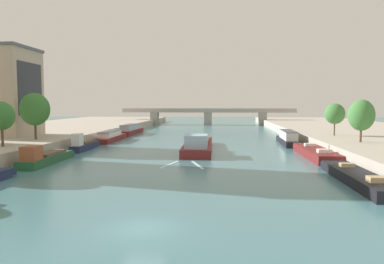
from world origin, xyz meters
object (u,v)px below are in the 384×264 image
(moored_boat_left_far, at_px, (45,157))
(moored_boat_left_gap_after, at_px, (111,137))
(moored_boat_right_near, at_px, (358,177))
(barge_midriver, at_px, (198,145))
(tree_right_third, at_px, (361,115))
(moored_boat_left_second, at_px, (84,145))
(tree_right_past_mid, at_px, (335,114))
(bridge_far, at_px, (208,114))
(tree_left_far, at_px, (35,109))
(moored_boat_right_far, at_px, (315,153))
(moored_boat_right_second, at_px, (288,138))
(tree_left_third, at_px, (2,116))
(moored_boat_left_end, at_px, (130,130))

(moored_boat_left_far, bearing_deg, moored_boat_left_gap_after, 90.81)
(moored_boat_left_gap_after, distance_m, moored_boat_right_near, 52.69)
(barge_midriver, distance_m, tree_right_third, 25.60)
(moored_boat_left_second, bearing_deg, barge_midriver, 1.96)
(moored_boat_left_second, height_order, tree_right_third, tree_right_third)
(moored_boat_left_second, relative_size, tree_right_past_mid, 1.85)
(tree_right_past_mid, bearing_deg, bridge_far, 110.83)
(tree_left_far, relative_size, bridge_far, 0.12)
(moored_boat_right_far, xyz_separation_m, moored_boat_right_second, (-0.90, 16.89, 0.47))
(tree_left_far, bearing_deg, moored_boat_left_gap_after, 68.82)
(moored_boat_right_second, bearing_deg, tree_left_third, -150.30)
(bridge_far, bearing_deg, tree_right_past_mid, -69.17)
(moored_boat_left_far, distance_m, moored_boat_left_gap_after, 29.29)
(moored_boat_right_second, xyz_separation_m, tree_right_past_mid, (7.81, -3.04, 4.88))
(moored_boat_right_far, height_order, tree_left_third, tree_left_third)
(moored_boat_left_second, height_order, moored_boat_right_second, moored_boat_left_second)
(moored_boat_right_second, relative_size, tree_left_far, 2.03)
(tree_right_third, relative_size, bridge_far, 0.10)
(tree_right_past_mid, bearing_deg, barge_midriver, -161.77)
(moored_boat_left_second, height_order, tree_right_past_mid, tree_right_past_mid)
(moored_boat_left_gap_after, distance_m, tree_right_third, 48.14)
(moored_boat_left_second, xyz_separation_m, moored_boat_right_second, (36.08, 11.79, 0.23))
(moored_boat_right_second, relative_size, tree_left_third, 2.52)
(barge_midriver, bearing_deg, moored_boat_right_far, -18.13)
(moored_boat_left_far, height_order, tree_right_third, tree_right_third)
(moored_boat_left_far, distance_m, tree_right_third, 45.61)
(moored_boat_left_second, xyz_separation_m, moored_boat_right_far, (36.98, -5.11, -0.24))
(moored_boat_left_second, xyz_separation_m, moored_boat_right_near, (36.56, -22.62, -0.33))
(moored_boat_right_near, bearing_deg, tree_left_third, 166.74)
(moored_boat_left_far, relative_size, tree_left_third, 2.03)
(moored_boat_right_near, bearing_deg, moored_boat_left_far, 166.76)
(moored_boat_right_near, relative_size, tree_right_past_mid, 2.74)
(moored_boat_left_gap_after, relative_size, tree_left_third, 2.60)
(tree_left_far, bearing_deg, bridge_far, 72.18)
(moored_boat_right_near, xyz_separation_m, tree_left_far, (-43.61, 19.95, 6.37))
(moored_boat_left_second, xyz_separation_m, moored_boat_left_gap_after, (-0.13, 15.20, 0.03))
(moored_boat_right_second, xyz_separation_m, tree_right_third, (8.10, -14.67, 4.97))
(moored_boat_left_second, xyz_separation_m, moored_boat_left_end, (-0.20, 31.95, 0.19))
(moored_boat_right_near, height_order, bridge_far, bridge_far)
(moored_boat_left_second, height_order, moored_boat_left_end, moored_boat_left_second)
(moored_boat_left_far, height_order, moored_boat_right_near, moored_boat_left_far)
(moored_boat_left_far, height_order, tree_left_far, tree_left_far)
(tree_left_third, distance_m, tree_right_past_mid, 54.65)
(tree_left_far, bearing_deg, tree_right_third, -0.25)
(moored_boat_left_end, distance_m, tree_right_past_mid, 50.07)
(moored_boat_left_end, xyz_separation_m, moored_boat_right_far, (37.18, -37.06, -0.43))
(moored_boat_left_gap_after, bearing_deg, moored_boat_right_far, -28.69)
(moored_boat_left_far, relative_size, moored_boat_left_gap_after, 0.78)
(barge_midriver, distance_m, tree_right_past_mid, 26.32)
(moored_boat_right_near, xyz_separation_m, tree_right_third, (7.62, 19.73, 5.53))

